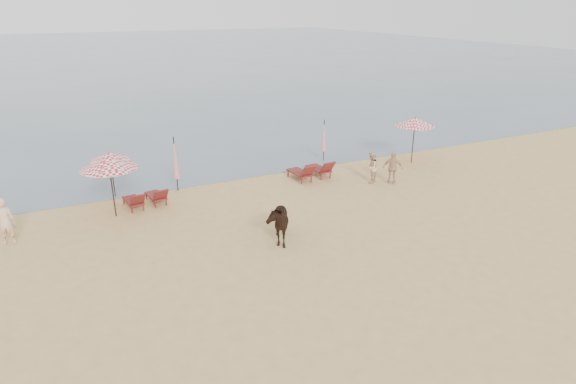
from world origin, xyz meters
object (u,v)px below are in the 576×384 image
at_px(lounger_cluster_left, 146,198).
at_px(umbrella_open_left_b, 110,157).
at_px(lounger_cluster_right, 312,170).
at_px(beachgoer_right_a, 371,168).
at_px(cow, 277,221).
at_px(beachgoer_right_b, 393,168).
at_px(umbrella_closed_left, 175,158).
at_px(umbrella_open_right, 415,122).
at_px(beachgoer_left, 5,221).
at_px(umbrella_closed_right, 324,136).
at_px(umbrella_open_left_a, 109,163).

bearing_deg(lounger_cluster_left, umbrella_open_left_b, 112.32).
height_order(lounger_cluster_right, umbrella_open_left_b, umbrella_open_left_b).
bearing_deg(beachgoer_right_a, cow, -10.95).
xyz_separation_m(beachgoer_right_a, beachgoer_right_b, (0.83, -0.54, 0.03)).
relative_size(lounger_cluster_right, cow, 1.04).
bearing_deg(lounger_cluster_right, cow, -134.20).
height_order(umbrella_open_left_b, umbrella_closed_left, umbrella_closed_left).
bearing_deg(umbrella_open_right, cow, -151.51).
xyz_separation_m(lounger_cluster_right, umbrella_closed_left, (-6.14, 1.20, 1.10)).
relative_size(cow, beachgoer_right_b, 1.17).
height_order(lounger_cluster_right, beachgoer_right_b, beachgoer_right_b).
xyz_separation_m(umbrella_open_left_b, umbrella_closed_left, (2.62, -0.50, -0.27)).
relative_size(umbrella_open_right, beachgoer_left, 1.42).
xyz_separation_m(umbrella_closed_right, beachgoer_left, (-14.59, -3.55, -0.51)).
bearing_deg(beachgoer_right_b, beachgoer_left, 36.77).
distance_m(umbrella_open_left_b, cow, 8.30).
bearing_deg(umbrella_open_right, beachgoer_right_a, -155.15).
xyz_separation_m(cow, beachgoer_right_a, (6.41, 3.49, -0.02)).
relative_size(umbrella_closed_left, beachgoer_right_b, 1.63).
height_order(beachgoer_left, beachgoer_right_b, beachgoer_left).
bearing_deg(umbrella_open_left_a, umbrella_open_left_b, 90.49).
bearing_deg(umbrella_closed_right, beachgoer_left, -166.32).
xyz_separation_m(umbrella_open_left_a, beachgoer_right_a, (11.23, -1.19, -1.46)).
xyz_separation_m(lounger_cluster_right, beachgoer_right_b, (3.06, -2.18, 0.33)).
bearing_deg(lounger_cluster_left, beachgoer_right_a, -17.79).
distance_m(lounger_cluster_left, umbrella_closed_right, 9.97).
relative_size(lounger_cluster_left, beachgoer_right_a, 1.17).
height_order(umbrella_open_right, umbrella_closed_left, umbrella_closed_left).
relative_size(umbrella_open_left_b, beachgoer_left, 1.21).
distance_m(lounger_cluster_right, umbrella_open_left_a, 9.19).
height_order(cow, beachgoer_right_a, cow).
bearing_deg(lounger_cluster_left, lounger_cluster_right, -8.40).
relative_size(umbrella_open_left_b, umbrella_closed_left, 0.83).
xyz_separation_m(lounger_cluster_left, umbrella_open_left_a, (-1.27, -0.45, 1.82)).
height_order(umbrella_open_left_a, beachgoer_right_a, umbrella_open_left_a).
bearing_deg(umbrella_open_left_b, beachgoer_right_a, -9.18).
distance_m(cow, beachgoer_right_a, 7.29).
bearing_deg(lounger_cluster_left, cow, -63.72).
bearing_deg(umbrella_open_left_b, umbrella_closed_left, -3.14).
bearing_deg(beachgoer_left, lounger_cluster_left, -157.23).
relative_size(cow, beachgoer_right_a, 1.22).
bearing_deg(lounger_cluster_right, umbrella_open_left_a, 177.84).
height_order(lounger_cluster_left, umbrella_closed_left, umbrella_closed_left).
distance_m(umbrella_open_right, beachgoer_right_b, 3.82).
relative_size(umbrella_open_right, beachgoer_right_a, 1.65).
height_order(lounger_cluster_right, umbrella_closed_left, umbrella_closed_left).
xyz_separation_m(umbrella_open_left_a, umbrella_open_right, (14.92, 0.38, -0.01)).
bearing_deg(umbrella_open_left_b, lounger_cluster_right, -3.25).
bearing_deg(beachgoer_left, lounger_cluster_right, -166.08).
height_order(lounger_cluster_left, lounger_cluster_right, lounger_cluster_right).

